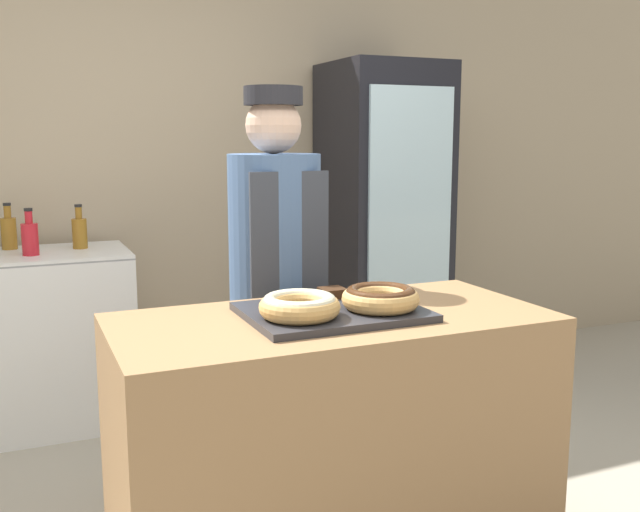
% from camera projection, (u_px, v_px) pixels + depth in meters
% --- Properties ---
extents(wall_back, '(8.00, 0.06, 2.70)m').
position_uv_depth(wall_back, '(182.00, 158.00, 4.15)').
color(wall_back, tan).
rests_on(wall_back, ground_plane).
extents(display_counter, '(1.41, 0.67, 0.90)m').
position_uv_depth(display_counter, '(332.00, 448.00, 2.37)').
color(display_counter, '#997047').
rests_on(display_counter, ground_plane).
extents(serving_tray, '(0.56, 0.43, 0.02)m').
position_uv_depth(serving_tray, '(332.00, 312.00, 2.29)').
color(serving_tray, '#2D2D33').
rests_on(serving_tray, display_counter).
extents(donut_light_glaze, '(0.25, 0.25, 0.07)m').
position_uv_depth(donut_light_glaze, '(300.00, 305.00, 2.17)').
color(donut_light_glaze, tan).
rests_on(donut_light_glaze, serving_tray).
extents(donut_chocolate_glaze, '(0.25, 0.25, 0.07)m').
position_uv_depth(donut_chocolate_glaze, '(381.00, 297.00, 2.28)').
color(donut_chocolate_glaze, tan).
rests_on(donut_chocolate_glaze, serving_tray).
extents(brownie_back_left, '(0.08, 0.08, 0.03)m').
position_uv_depth(brownie_back_left, '(295.00, 296.00, 2.40)').
color(brownie_back_left, '#382111').
rests_on(brownie_back_left, serving_tray).
extents(brownie_back_right, '(0.08, 0.08, 0.03)m').
position_uv_depth(brownie_back_right, '(332.00, 293.00, 2.45)').
color(brownie_back_right, '#382111').
rests_on(brownie_back_right, serving_tray).
extents(baker_person, '(0.37, 0.37, 1.66)m').
position_uv_depth(baker_person, '(276.00, 287.00, 2.85)').
color(baker_person, '#4C4C51').
rests_on(baker_person, ground_plane).
extents(beverage_fridge, '(0.64, 0.66, 1.90)m').
position_uv_depth(beverage_fridge, '(382.00, 224.00, 4.30)').
color(beverage_fridge, black).
rests_on(beverage_fridge, ground_plane).
extents(chest_freezer, '(1.01, 0.57, 0.90)m').
position_uv_depth(chest_freezer, '(29.00, 341.00, 3.60)').
color(chest_freezer, white).
rests_on(chest_freezer, ground_plane).
extents(bottle_amber, '(0.07, 0.07, 0.23)m').
position_uv_depth(bottle_amber, '(80.00, 232.00, 3.67)').
color(bottle_amber, '#99661E').
rests_on(bottle_amber, chest_freezer).
extents(bottle_red, '(0.08, 0.08, 0.23)m').
position_uv_depth(bottle_red, '(30.00, 237.00, 3.46)').
color(bottle_red, red).
rests_on(bottle_red, chest_freezer).
extents(bottle_amber_b, '(0.08, 0.08, 0.24)m').
position_uv_depth(bottle_amber_b, '(9.00, 231.00, 3.64)').
color(bottle_amber_b, '#99661E').
rests_on(bottle_amber_b, chest_freezer).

